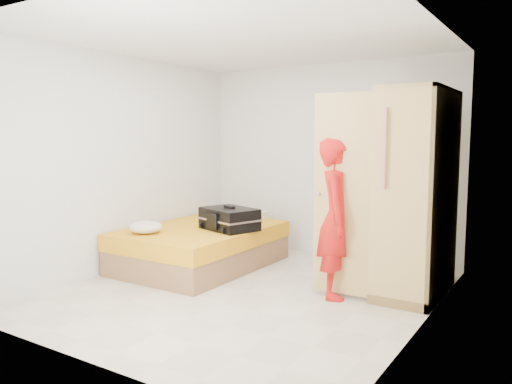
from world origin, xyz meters
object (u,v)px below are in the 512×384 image
Objects in this scene: wardrobe at (411,198)px; person at (337,218)px; suitcase at (229,219)px; bed at (201,247)px; round_cushion at (146,227)px.

wardrobe is 1.30× the size of person.
person is at bearing 9.20° from suitcase.
bed is 2.54× the size of suitcase.
bed is 2.63m from wardrobe.
person is 2.03× the size of suitcase.
suitcase is 2.08× the size of round_cushion.
round_cushion is (-0.29, -0.65, 0.32)m from bed.
wardrobe is 2.15m from suitcase.
round_cushion is at bearing 83.62° from person.
bed is 1.99m from person.
suitcase is at bearing 8.58° from bed.
round_cushion is at bearing -161.05° from wardrobe.
suitcase is at bearing 46.20° from round_cushion.
round_cushion is (-2.79, -0.96, -0.43)m from wardrobe.
wardrobe reaches higher than person.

